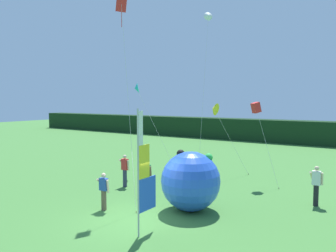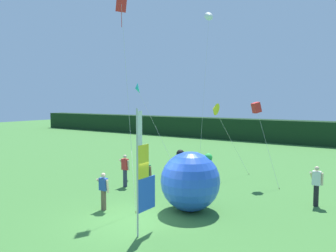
{
  "view_description": "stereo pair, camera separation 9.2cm",
  "coord_description": "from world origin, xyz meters",
  "px_view_note": "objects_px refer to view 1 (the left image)",
  "views": [
    {
      "loc": [
        8.27,
        -10.26,
        4.68
      ],
      "look_at": [
        -0.92,
        3.63,
        3.4
      ],
      "focal_mm": 36.54,
      "sensor_mm": 36.0,
      "label": 1
    },
    {
      "loc": [
        8.35,
        -10.21,
        4.68
      ],
      "look_at": [
        -0.92,
        3.63,
        3.4
      ],
      "focal_mm": 36.54,
      "sensor_mm": 36.0,
      "label": 2
    }
  ],
  "objects_px": {
    "person_far_left": "(147,177)",
    "kite_yellow_delta_4": "(214,109)",
    "kite_cyan_delta_0": "(137,89)",
    "person_mid_field": "(316,185)",
    "kite_white_delta_2": "(208,17)",
    "person_far_right": "(104,190)",
    "banner_flag": "(144,174)",
    "kite_red_box_3": "(256,108)",
    "inflatable_balloon": "(191,181)",
    "person_near_banner": "(125,170)",
    "kite_red_diamond_1": "(123,20)"
  },
  "relations": [
    {
      "from": "kite_cyan_delta_0",
      "to": "kite_white_delta_2",
      "type": "distance_m",
      "value": 7.38
    },
    {
      "from": "person_mid_field",
      "to": "kite_red_diamond_1",
      "type": "xyz_separation_m",
      "value": [
        -7.75,
        -3.88,
        7.33
      ]
    },
    {
      "from": "person_far_left",
      "to": "kite_cyan_delta_0",
      "type": "distance_m",
      "value": 7.16
    },
    {
      "from": "kite_red_box_3",
      "to": "person_mid_field",
      "type": "bearing_deg",
      "value": -34.32
    },
    {
      "from": "person_far_right",
      "to": "inflatable_balloon",
      "type": "bearing_deg",
      "value": 32.56
    },
    {
      "from": "person_far_left",
      "to": "kite_yellow_delta_4",
      "type": "relative_size",
      "value": 0.39
    },
    {
      "from": "person_far_left",
      "to": "kite_red_diamond_1",
      "type": "bearing_deg",
      "value": -119.8
    },
    {
      "from": "inflatable_balloon",
      "to": "banner_flag",
      "type": "bearing_deg",
      "value": -91.7
    },
    {
      "from": "person_far_right",
      "to": "kite_yellow_delta_4",
      "type": "distance_m",
      "value": 8.92
    },
    {
      "from": "inflatable_balloon",
      "to": "kite_cyan_delta_0",
      "type": "distance_m",
      "value": 9.24
    },
    {
      "from": "kite_red_box_3",
      "to": "kite_cyan_delta_0",
      "type": "bearing_deg",
      "value": -170.11
    },
    {
      "from": "person_near_banner",
      "to": "kite_red_box_3",
      "type": "relative_size",
      "value": 0.38
    },
    {
      "from": "person_near_banner",
      "to": "kite_red_box_3",
      "type": "bearing_deg",
      "value": 39.52
    },
    {
      "from": "person_mid_field",
      "to": "person_far_left",
      "type": "height_order",
      "value": "person_mid_field"
    },
    {
      "from": "person_far_right",
      "to": "kite_red_box_3",
      "type": "height_order",
      "value": "kite_red_box_3"
    },
    {
      "from": "person_far_right",
      "to": "kite_red_diamond_1",
      "type": "bearing_deg",
      "value": 101.35
    },
    {
      "from": "person_near_banner",
      "to": "kite_red_diamond_1",
      "type": "bearing_deg",
      "value": -50.18
    },
    {
      "from": "person_far_left",
      "to": "kite_red_box_3",
      "type": "xyz_separation_m",
      "value": [
        3.53,
        5.36,
        3.29
      ]
    },
    {
      "from": "person_mid_field",
      "to": "person_far_left",
      "type": "relative_size",
      "value": 1.01
    },
    {
      "from": "kite_cyan_delta_0",
      "to": "banner_flag",
      "type": "bearing_deg",
      "value": -50.05
    },
    {
      "from": "person_mid_field",
      "to": "kite_red_diamond_1",
      "type": "relative_size",
      "value": 0.19
    },
    {
      "from": "person_mid_field",
      "to": "kite_white_delta_2",
      "type": "height_order",
      "value": "kite_white_delta_2"
    },
    {
      "from": "banner_flag",
      "to": "kite_yellow_delta_4",
      "type": "xyz_separation_m",
      "value": [
        -1.85,
        9.35,
        2.01
      ]
    },
    {
      "from": "person_mid_field",
      "to": "person_far_right",
      "type": "distance_m",
      "value": 9.28
    },
    {
      "from": "banner_flag",
      "to": "kite_white_delta_2",
      "type": "bearing_deg",
      "value": 107.43
    },
    {
      "from": "person_far_right",
      "to": "kite_red_diamond_1",
      "type": "xyz_separation_m",
      "value": [
        -0.34,
        1.71,
        7.43
      ]
    },
    {
      "from": "banner_flag",
      "to": "kite_red_box_3",
      "type": "bearing_deg",
      "value": 85.33
    },
    {
      "from": "person_far_left",
      "to": "banner_flag",
      "type": "bearing_deg",
      "value": -54.2
    },
    {
      "from": "person_far_left",
      "to": "person_far_right",
      "type": "xyz_separation_m",
      "value": [
        -0.23,
        -2.71,
        -0.09
      ]
    },
    {
      "from": "inflatable_balloon",
      "to": "kite_yellow_delta_4",
      "type": "distance_m",
      "value": 7.13
    },
    {
      "from": "banner_flag",
      "to": "kite_red_diamond_1",
      "type": "bearing_deg",
      "value": 139.67
    },
    {
      "from": "person_far_left",
      "to": "inflatable_balloon",
      "type": "xyz_separation_m",
      "value": [
        2.87,
        -0.73,
        0.32
      ]
    },
    {
      "from": "person_near_banner",
      "to": "kite_white_delta_2",
      "type": "relative_size",
      "value": 0.16
    },
    {
      "from": "person_mid_field",
      "to": "person_far_left",
      "type": "distance_m",
      "value": 7.73
    },
    {
      "from": "kite_cyan_delta_0",
      "to": "kite_red_box_3",
      "type": "distance_m",
      "value": 7.59
    },
    {
      "from": "kite_yellow_delta_4",
      "to": "kite_red_diamond_1",
      "type": "bearing_deg",
      "value": -103.0
    },
    {
      "from": "person_near_banner",
      "to": "kite_red_diamond_1",
      "type": "relative_size",
      "value": 0.18
    },
    {
      "from": "banner_flag",
      "to": "person_near_banner",
      "type": "distance_m",
      "value": 6.78
    },
    {
      "from": "person_far_left",
      "to": "kite_cyan_delta_0",
      "type": "relative_size",
      "value": 0.3
    },
    {
      "from": "person_near_banner",
      "to": "kite_red_diamond_1",
      "type": "height_order",
      "value": "kite_red_diamond_1"
    },
    {
      "from": "banner_flag",
      "to": "kite_red_box_3",
      "type": "relative_size",
      "value": 0.96
    },
    {
      "from": "banner_flag",
      "to": "inflatable_balloon",
      "type": "relative_size",
      "value": 1.74
    },
    {
      "from": "inflatable_balloon",
      "to": "kite_red_box_3",
      "type": "relative_size",
      "value": 0.55
    },
    {
      "from": "banner_flag",
      "to": "person_far_right",
      "type": "bearing_deg",
      "value": 159.29
    },
    {
      "from": "inflatable_balloon",
      "to": "kite_yellow_delta_4",
      "type": "xyz_separation_m",
      "value": [
        -1.94,
        6.23,
        2.86
      ]
    },
    {
      "from": "person_mid_field",
      "to": "kite_red_box_3",
      "type": "height_order",
      "value": "kite_red_box_3"
    },
    {
      "from": "person_far_right",
      "to": "kite_white_delta_2",
      "type": "relative_size",
      "value": 0.15
    },
    {
      "from": "person_far_right",
      "to": "kite_white_delta_2",
      "type": "distance_m",
      "value": 14.97
    },
    {
      "from": "banner_flag",
      "to": "person_far_right",
      "type": "height_order",
      "value": "banner_flag"
    },
    {
      "from": "banner_flag",
      "to": "person_near_banner",
      "type": "bearing_deg",
      "value": 136.29
    }
  ]
}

